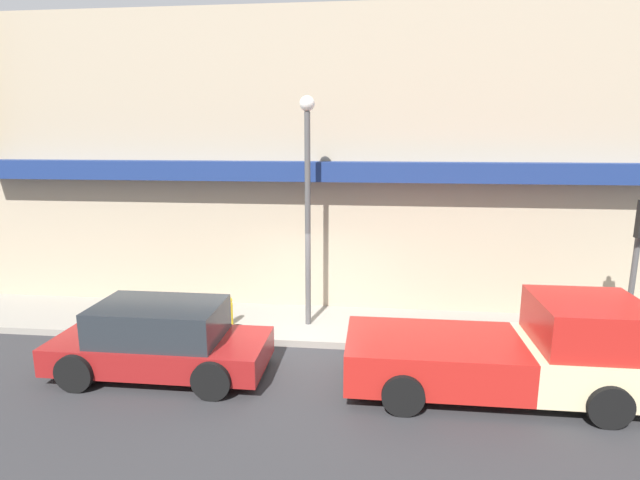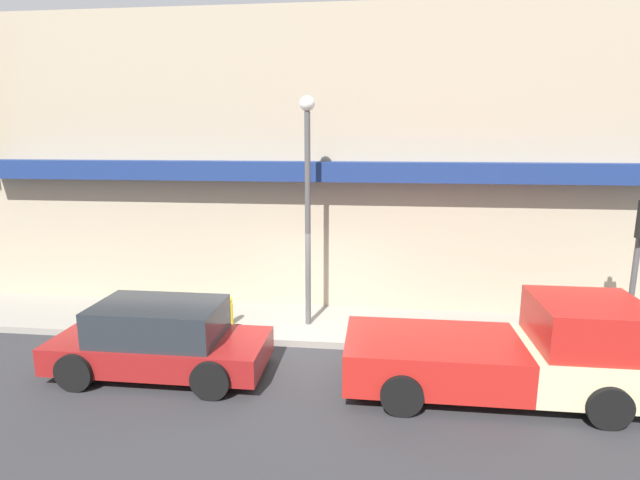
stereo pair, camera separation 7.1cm
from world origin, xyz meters
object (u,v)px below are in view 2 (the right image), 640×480
(pickup_truck, at_px, (514,352))
(street_lamp, at_px, (308,186))
(fire_hydrant, at_px, (229,311))
(parked_car, at_px, (160,340))
(traffic_light, at_px, (640,249))

(pickup_truck, relative_size, street_lamp, 0.99)
(pickup_truck, bearing_deg, fire_hydrant, 158.07)
(fire_hydrant, distance_m, street_lamp, 3.70)
(fire_hydrant, bearing_deg, pickup_truck, -20.85)
(parked_car, height_order, traffic_light, traffic_light)
(fire_hydrant, relative_size, traffic_light, 0.22)
(pickup_truck, xyz_separation_m, traffic_light, (2.92, 1.89, 1.66))
(traffic_light, bearing_deg, pickup_truck, -147.17)
(traffic_light, bearing_deg, fire_hydrant, 176.88)
(parked_car, distance_m, fire_hydrant, 2.50)
(pickup_truck, height_order, parked_car, pickup_truck)
(pickup_truck, relative_size, parked_car, 1.27)
(pickup_truck, relative_size, traffic_light, 1.65)
(parked_car, relative_size, traffic_light, 1.30)
(fire_hydrant, bearing_deg, traffic_light, -3.12)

